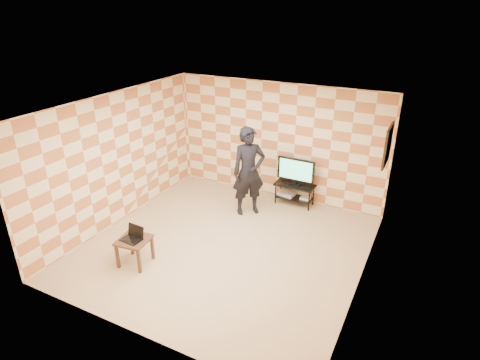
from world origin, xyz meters
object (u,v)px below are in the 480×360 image
Objects in this scene: tv_stand at (295,190)px; tv at (296,170)px; side_table at (134,243)px; person at (249,171)px.

tv reaches higher than tv_stand.
side_table is (-1.74, -3.43, -0.43)m from tv.
person is (0.96, 2.62, 0.56)m from side_table.
person is at bearing 69.82° from side_table.
person reaches higher than tv.
person reaches higher than side_table.
person reaches higher than tv_stand.
tv is (0.00, -0.00, 0.48)m from tv_stand.
tv_stand is 0.47× the size of person.
tv_stand is 1.28m from person.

